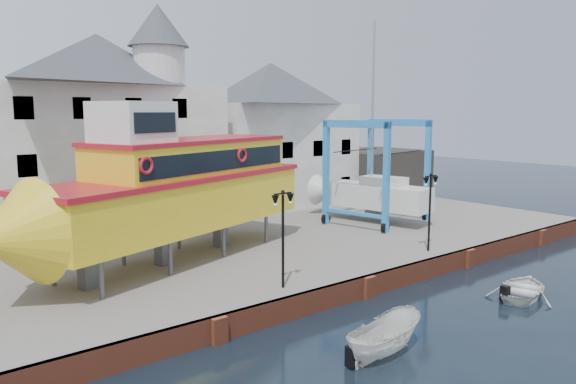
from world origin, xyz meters
TOP-DOWN VIEW (x-y plane):
  - ground at (0.00, 0.00)m, footprint 140.00×140.00m
  - hardstanding at (0.00, 11.00)m, footprint 44.00×22.00m
  - quay_wall at (-0.00, 0.10)m, footprint 44.00×0.47m
  - building_white_main at (-4.87, 18.39)m, footprint 14.00×8.30m
  - building_white_right at (9.00, 19.00)m, footprint 12.00×8.00m
  - shed_dark at (19.00, 17.00)m, footprint 8.00×7.00m
  - lamp_post_left at (-4.00, 1.20)m, footprint 1.12×0.32m
  - lamp_post_right at (6.00, 1.20)m, footprint 1.12×0.32m
  - tour_boat at (-6.25, 7.72)m, footprint 18.48×9.82m
  - travel_lift at (9.68, 9.12)m, footprint 6.96×9.02m
  - motorboat_a at (-4.06, -4.51)m, footprint 3.94×1.87m
  - motorboat_b at (5.89, -4.26)m, footprint 4.70×3.97m

SIDE VIEW (x-z plane):
  - ground at x=0.00m, z-range 0.00..0.00m
  - motorboat_a at x=-4.06m, z-range -0.73..0.73m
  - motorboat_b at x=5.89m, z-range -0.41..0.41m
  - hardstanding at x=0.00m, z-range 0.00..1.00m
  - quay_wall at x=0.00m, z-range 0.00..1.00m
  - shed_dark at x=19.00m, z-range 1.00..5.00m
  - travel_lift at x=9.68m, z-range -3.40..9.82m
  - lamp_post_left at x=-4.00m, z-range 2.07..6.27m
  - lamp_post_right at x=6.00m, z-range 2.07..6.27m
  - tour_boat at x=-6.25m, z-range 0.78..8.64m
  - building_white_right at x=9.00m, z-range 1.00..12.20m
  - building_white_main at x=-4.87m, z-range 0.34..14.34m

